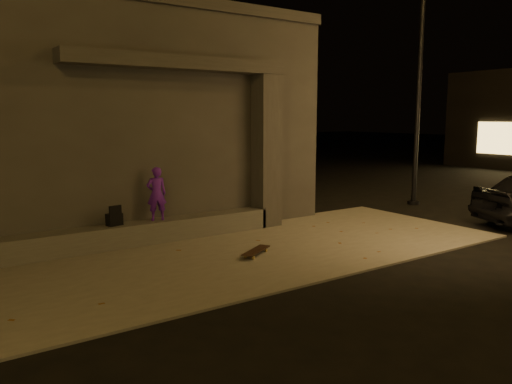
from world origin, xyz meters
TOP-DOWN VIEW (x-y plane):
  - ground at (0.00, 0.00)m, footprint 120.00×120.00m
  - sidewalk at (0.00, 2.00)m, footprint 11.00×4.40m
  - building at (-1.00, 6.49)m, footprint 9.00×5.10m
  - ledge at (-1.50, 3.75)m, footprint 6.00×0.55m
  - column at (1.70, 3.75)m, footprint 0.55×0.55m
  - canopy at (-0.50, 3.80)m, footprint 5.00×0.70m
  - skateboarder at (-1.13, 3.75)m, footprint 0.46×0.35m
  - backpack at (-2.06, 3.75)m, footprint 0.33×0.25m
  - skateboard at (-0.02, 1.66)m, footprint 0.85×0.63m
  - street_lamp_2 at (7.29, 3.77)m, footprint 0.36×0.36m

SIDE VIEW (x-z plane):
  - ground at x=0.00m, z-range 0.00..0.00m
  - sidewalk at x=0.00m, z-range 0.00..0.04m
  - skateboard at x=-0.02m, z-range 0.07..0.17m
  - ledge at x=-1.50m, z-range 0.04..0.49m
  - backpack at x=-2.06m, z-range 0.42..0.85m
  - skateboarder at x=-1.13m, z-range 0.49..1.63m
  - column at x=1.70m, z-range 0.04..3.64m
  - building at x=-1.00m, z-range -0.01..5.22m
  - canopy at x=-0.50m, z-range 3.64..3.92m
  - street_lamp_2 at x=7.29m, z-range 0.51..8.67m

